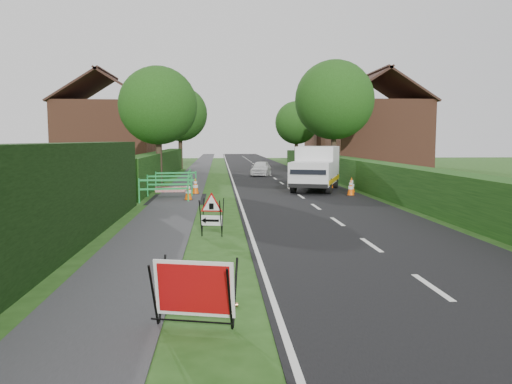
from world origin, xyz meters
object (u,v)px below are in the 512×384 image
red_rect_sign (194,290)px  works_van (316,167)px  triangle_sign (210,211)px  hatchback_car (261,168)px

red_rect_sign → works_van: (5.30, 18.47, 0.64)m
triangle_sign → works_van: (5.18, 12.04, 0.48)m
works_van → triangle_sign: bearing=-94.1°
works_van → red_rect_sign: bearing=-86.8°
red_rect_sign → hatchback_car: (3.37, 29.06, -0.00)m
red_rect_sign → works_van: 19.23m
red_rect_sign → hatchback_car: hatchback_car is taller
works_van → hatchback_car: works_van is taller
red_rect_sign → hatchback_car: bearing=97.5°
red_rect_sign → works_van: size_ratio=0.23×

